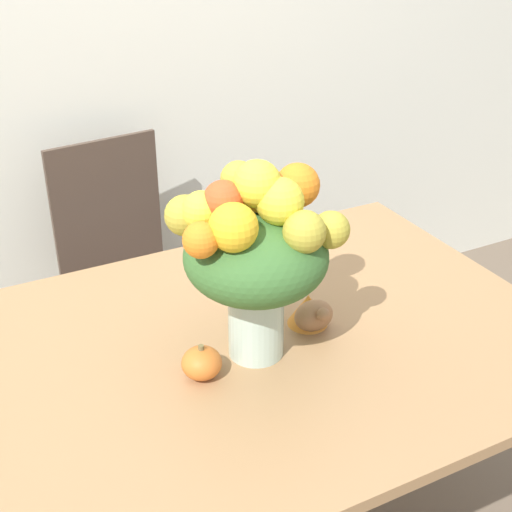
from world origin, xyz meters
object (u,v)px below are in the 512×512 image
at_px(flower_vase, 256,251).
at_px(pumpkin, 202,363).
at_px(dining_chair_near_window, 127,277).
at_px(turkey_figurine, 311,312).

xyz_separation_m(flower_vase, pumpkin, (-0.15, -0.03, -0.23)).
xyz_separation_m(pumpkin, dining_chair_near_window, (0.12, 0.96, -0.31)).
relative_size(flower_vase, pumpkin, 5.21).
height_order(flower_vase, turkey_figurine, flower_vase).
bearing_deg(pumpkin, dining_chair_near_window, 83.01).
relative_size(turkey_figurine, dining_chair_near_window, 0.14).
height_order(flower_vase, dining_chair_near_window, flower_vase).
height_order(flower_vase, pumpkin, flower_vase).
bearing_deg(pumpkin, flower_vase, 9.76).
xyz_separation_m(flower_vase, turkey_figurine, (0.17, 0.04, -0.23)).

